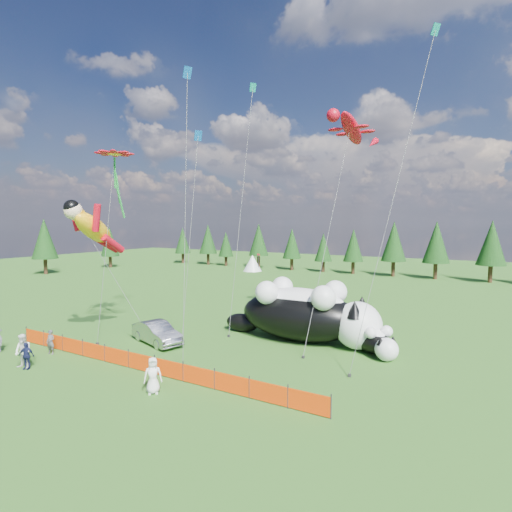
# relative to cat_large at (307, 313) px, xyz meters

# --- Properties ---
(ground) EXTENTS (160.00, 160.00, 0.00)m
(ground) POSITION_rel_cat_large_xyz_m (-5.77, -6.86, -2.01)
(ground) COLOR #13380A
(ground) RESTS_ON ground
(safety_fence) EXTENTS (22.06, 0.06, 1.10)m
(safety_fence) POSITION_rel_cat_large_xyz_m (-5.77, -9.86, -1.51)
(safety_fence) COLOR #262626
(safety_fence) RESTS_ON ground
(tree_line) EXTENTS (90.00, 4.00, 8.00)m
(tree_line) POSITION_rel_cat_large_xyz_m (-5.77, 38.14, 1.99)
(tree_line) COLOR black
(tree_line) RESTS_ON ground
(festival_tents) EXTENTS (50.00, 3.20, 2.80)m
(festival_tents) POSITION_rel_cat_large_xyz_m (5.23, 33.14, -0.61)
(festival_tents) COLOR white
(festival_tents) RESTS_ON ground
(cat_large) EXTENTS (11.72, 4.28, 4.23)m
(cat_large) POSITION_rel_cat_large_xyz_m (0.00, 0.00, 0.00)
(cat_large) COLOR black
(cat_large) RESTS_ON ground
(cat_small) EXTENTS (4.19, 4.14, 1.89)m
(cat_small) POSITION_rel_cat_large_xyz_m (4.58, -0.24, -1.11)
(cat_small) COLOR black
(cat_small) RESTS_ON ground
(car) EXTENTS (4.78, 2.86, 1.49)m
(car) POSITION_rel_cat_large_xyz_m (-8.67, -5.60, -1.27)
(car) COLOR #ACACB0
(car) RESTS_ON ground
(spectator_a) EXTENTS (0.63, 0.49, 1.53)m
(spectator_a) POSITION_rel_cat_large_xyz_m (-12.89, -10.58, -1.24)
(spectator_a) COLOR #4E4F53
(spectator_a) RESTS_ON ground
(spectator_b) EXTENTS (1.06, 0.75, 1.98)m
(spectator_b) POSITION_rel_cat_large_xyz_m (-11.88, -12.88, -1.02)
(spectator_b) COLOR white
(spectator_b) RESTS_ON ground
(spectator_c) EXTENTS (1.01, 0.80, 1.54)m
(spectator_c) POSITION_rel_cat_large_xyz_m (-11.65, -12.85, -1.24)
(spectator_c) COLOR #161B3E
(spectator_c) RESTS_ON ground
(spectator_e) EXTENTS (1.02, 1.01, 1.78)m
(spectator_e) POSITION_rel_cat_large_xyz_m (-3.11, -11.68, -1.12)
(spectator_e) COLOR white
(spectator_e) RESTS_ON ground
(superhero_kite) EXTENTS (6.57, 5.84, 10.44)m
(superhero_kite) POSITION_rel_cat_large_xyz_m (-12.93, -7.10, 5.86)
(superhero_kite) COLOR #FFAE0D
(superhero_kite) RESTS_ON ground
(gecko_kite) EXTENTS (3.52, 12.93, 18.13)m
(gecko_kite) POSITION_rel_cat_large_xyz_m (1.11, 6.07, 13.59)
(gecko_kite) COLOR red
(gecko_kite) RESTS_ON ground
(flower_kite) EXTENTS (3.04, 4.03, 13.37)m
(flower_kite) POSITION_rel_cat_large_xyz_m (-12.58, -5.42, 10.99)
(flower_kite) COLOR red
(flower_kite) RESTS_ON ground
(diamond_kite_a) EXTENTS (1.25, 3.61, 15.36)m
(diamond_kite_a) POSITION_rel_cat_large_xyz_m (-7.92, -1.86, 11.87)
(diamond_kite_a) COLOR #0B58B0
(diamond_kite_a) RESTS_ON ground
(diamond_kite_b) EXTENTS (3.24, 8.00, 21.65)m
(diamond_kite_b) POSITION_rel_cat_large_xyz_m (7.15, 2.03, 16.75)
(diamond_kite_b) COLOR #0C9180
(diamond_kite_b) RESTS_ON ground
(diamond_kite_c) EXTENTS (1.83, 3.12, 17.80)m
(diamond_kite_c) POSITION_rel_cat_large_xyz_m (-5.05, -6.45, 13.93)
(diamond_kite_c) COLOR #0B58B0
(diamond_kite_c) RESTS_ON ground
(diamond_kite_d) EXTENTS (1.44, 5.64, 20.07)m
(diamond_kite_d) POSITION_rel_cat_large_xyz_m (-6.17, 2.92, 15.74)
(diamond_kite_d) COLOR #0C9180
(diamond_kite_d) RESTS_ON ground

